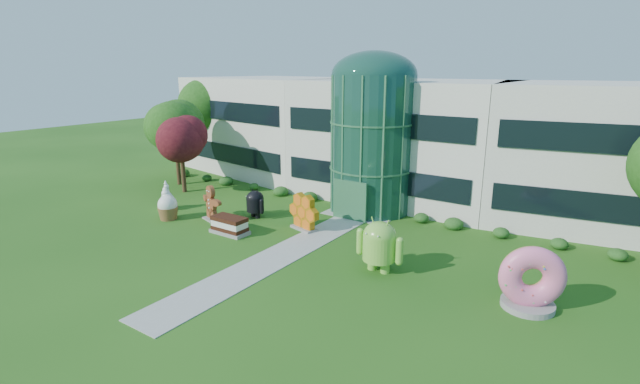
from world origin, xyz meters
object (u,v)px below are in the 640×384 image
Objects in this scene: android_black at (255,202)px; gingerbread at (211,202)px; android_green at (379,242)px; donut at (531,277)px.

gingerbread is at bearing -120.33° from android_black.
android_green reaches higher than gingerbread.
android_green is 1.39× the size of android_black.
android_black is 0.77× the size of donut.
android_green is 7.24m from donut.
donut is at bearing 7.29° from android_black.
gingerbread is at bearing 154.02° from donut.
android_black is (-11.35, 3.11, -0.45)m from android_green.
android_green reaches higher than android_black.
gingerbread is at bearing 177.77° from android_green.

